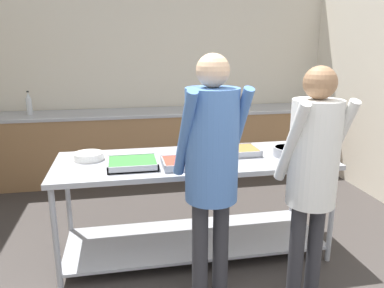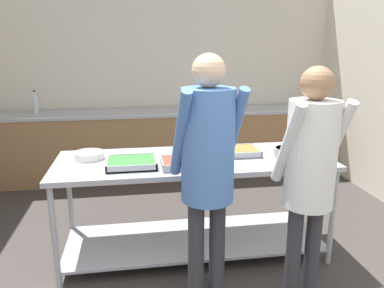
{
  "view_description": "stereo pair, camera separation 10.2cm",
  "coord_description": "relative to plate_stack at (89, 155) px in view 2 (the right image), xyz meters",
  "views": [
    {
      "loc": [
        -0.59,
        -1.03,
        1.79
      ],
      "look_at": [
        -0.01,
        2.01,
        0.97
      ],
      "focal_mm": 35.0,
      "sensor_mm": 36.0,
      "label": 1
    },
    {
      "loc": [
        -0.49,
        -1.05,
        1.79
      ],
      "look_at": [
        -0.01,
        2.01,
        0.97
      ],
      "focal_mm": 35.0,
      "sensor_mm": 36.0,
      "label": 2
    }
  ],
  "objects": [
    {
      "name": "serving_counter",
      "position": [
        0.87,
        -0.14,
        -0.31
      ],
      "size": [
        2.29,
        0.82,
        0.87
      ],
      "color": "#9EA0A8",
      "rests_on": "ground_plane"
    },
    {
      "name": "sauce_pan",
      "position": [
        1.67,
        -0.21,
        0.01
      ],
      "size": [
        0.38,
        0.24,
        0.08
      ],
      "color": "#9EA0A8",
      "rests_on": "serving_counter"
    },
    {
      "name": "guest_serving_right",
      "position": [
        1.5,
        -0.95,
        0.14
      ],
      "size": [
        0.44,
        0.35,
        1.67
      ],
      "color": "#2D2D33",
      "rests_on": "ground_plane"
    },
    {
      "name": "serving_tray_vegetables",
      "position": [
        1.26,
        -0.07,
        -0.0
      ],
      "size": [
        0.37,
        0.29,
        0.05
      ],
      "color": "#9EA0A8",
      "rests_on": "serving_counter"
    },
    {
      "name": "serving_tray_roast",
      "position": [
        0.35,
        -0.25,
        -0.0
      ],
      "size": [
        0.39,
        0.33,
        0.05
      ],
      "color": "#9EA0A8",
      "rests_on": "serving_counter"
    },
    {
      "name": "serving_tray_greens",
      "position": [
        0.81,
        -0.32,
        -0.0
      ],
      "size": [
        0.46,
        0.29,
        0.05
      ],
      "color": "#9EA0A8",
      "rests_on": "serving_counter"
    },
    {
      "name": "water_bottle",
      "position": [
        -0.86,
        1.95,
        0.17
      ],
      "size": [
        0.07,
        0.07,
        0.3
      ],
      "color": "silver",
      "rests_on": "back_counter"
    },
    {
      "name": "plate_stack",
      "position": [
        0.0,
        0.0,
        0.0
      ],
      "size": [
        0.25,
        0.25,
        0.06
      ],
      "color": "white",
      "rests_on": "serving_counter"
    },
    {
      "name": "back_counter",
      "position": [
        0.88,
        1.93,
        -0.43
      ],
      "size": [
        4.69,
        0.65,
        0.93
      ],
      "color": "olive",
      "rests_on": "ground_plane"
    },
    {
      "name": "guest_serving_left",
      "position": [
        0.85,
        -0.83,
        0.19
      ],
      "size": [
        0.49,
        0.4,
        1.75
      ],
      "color": "#2D2D33",
      "rests_on": "ground_plane"
    },
    {
      "name": "wall_rear",
      "position": [
        0.88,
        2.3,
        0.43
      ],
      "size": [
        4.85,
        0.06,
        2.65
      ],
      "color": "beige",
      "rests_on": "ground_plane"
    }
  ]
}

